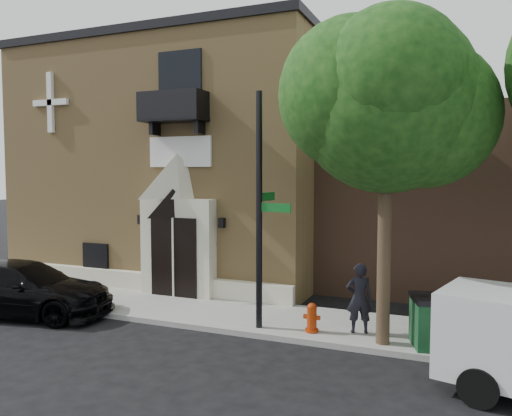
{
  "coord_description": "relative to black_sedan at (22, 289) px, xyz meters",
  "views": [
    {
      "loc": [
        7.63,
        -11.43,
        4.19
      ],
      "look_at": [
        2.1,
        2.0,
        3.18
      ],
      "focal_mm": 35.0,
      "sensor_mm": 36.0,
      "label": 1
    }
  ],
  "objects": [
    {
      "name": "sidewalk",
      "position": [
        5.28,
        2.15,
        -0.72
      ],
      "size": [
        42.0,
        3.0,
        0.15
      ],
      "primitive_type": "cube",
      "color": "gray",
      "rests_on": "ground"
    },
    {
      "name": "planter",
      "position": [
        4.14,
        3.39,
        -0.29
      ],
      "size": [
        0.69,
        0.62,
        0.7
      ],
      "primitive_type": "imported",
      "rotation": [
        0.0,
        0.0,
        -0.13
      ],
      "color": "#3C692C",
      "rests_on": "sidewalk"
    },
    {
      "name": "black_sedan",
      "position": [
        0.0,
        0.0,
        0.0
      ],
      "size": [
        5.78,
        3.24,
        1.58
      ],
      "primitive_type": "imported",
      "rotation": [
        0.0,
        0.0,
        1.77
      ],
      "color": "black",
      "rests_on": "ground"
    },
    {
      "name": "dumpster",
      "position": [
        11.81,
        1.45,
        -0.04
      ],
      "size": [
        2.04,
        1.52,
        1.19
      ],
      "rotation": [
        0.0,
        0.0,
        0.3
      ],
      "color": "#103D1F",
      "rests_on": "sidewalk"
    },
    {
      "name": "church",
      "position": [
        1.3,
        8.6,
        3.84
      ],
      "size": [
        12.2,
        11.01,
        9.3
      ],
      "color": "tan",
      "rests_on": "ground"
    },
    {
      "name": "ground",
      "position": [
        4.28,
        0.65,
        -0.79
      ],
      "size": [
        120.0,
        120.0,
        0.0
      ],
      "primitive_type": "plane",
      "color": "black",
      "rests_on": "ground"
    },
    {
      "name": "pedestrian_near",
      "position": [
        9.61,
        1.68,
        0.25
      ],
      "size": [
        0.75,
        0.61,
        1.78
      ],
      "primitive_type": "imported",
      "rotation": [
        0.0,
        0.0,
        3.47
      ],
      "color": "black",
      "rests_on": "sidewalk"
    },
    {
      "name": "street_tree_left",
      "position": [
        10.31,
        1.0,
        5.07
      ],
      "size": [
        4.97,
        4.38,
        7.77
      ],
      "color": "#38281C",
      "rests_on": "sidewalk"
    },
    {
      "name": "fire_hydrant",
      "position": [
        8.49,
        1.28,
        -0.27
      ],
      "size": [
        0.43,
        0.34,
        0.75
      ],
      "color": "#942806",
      "rests_on": "sidewalk"
    },
    {
      "name": "street_sign",
      "position": [
        7.12,
        1.14,
        2.44
      ],
      "size": [
        0.97,
        1.0,
        6.13
      ],
      "rotation": [
        0.0,
        0.0,
        -0.09
      ],
      "color": "black",
      "rests_on": "sidewalk"
    }
  ]
}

